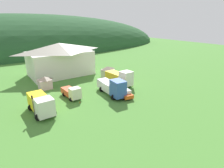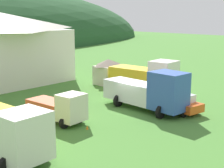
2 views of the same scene
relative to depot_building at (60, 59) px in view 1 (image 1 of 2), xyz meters
name	(u,v)px [view 1 (image 1 of 2)]	position (x,y,z in m)	size (l,w,h in m)	color
ground_plane	(107,93)	(2.75, -18.84, -4.49)	(200.00, 200.00, 0.00)	#477F33
forested_hill_backdrop	(29,50)	(2.75, 52.19, -4.49)	(164.32, 60.00, 34.65)	#234C28
depot_building	(60,59)	(0.00, 0.00, 0.00)	(17.30, 11.14, 8.71)	white
play_shed_cream	(108,72)	(8.93, -10.07, -2.91)	(3.18, 2.68, 3.06)	beige
play_shed_pink	(45,82)	(-7.02, -8.79, -3.03)	(2.83, 2.53, 2.83)	beige
flatbed_truck_yellow	(41,104)	(-10.89, -19.99, -2.71)	(3.45, 6.92, 3.30)	silver
light_truck_cream	(72,92)	(-4.29, -17.02, -3.29)	(2.60, 5.38, 2.49)	beige
box_truck_blue	(113,87)	(2.95, -20.53, -2.68)	(3.44, 8.47, 3.75)	#3356AD
heavy_rig_striped	(120,77)	(8.02, -16.42, -2.65)	(3.52, 7.60, 3.74)	silver
service_pickup_orange	(124,93)	(4.42, -22.39, -3.66)	(2.90, 5.13, 1.66)	#DC551A
traffic_light_west	(33,104)	(-12.21, -20.77, -2.16)	(0.20, 0.32, 3.76)	#4C4C51
traffic_cone_near_pickup	(80,103)	(-4.04, -19.88, -4.49)	(0.36, 0.36, 0.60)	orange
traffic_cone_mid_row	(133,86)	(9.80, -18.97, -4.49)	(0.36, 0.36, 0.50)	orange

